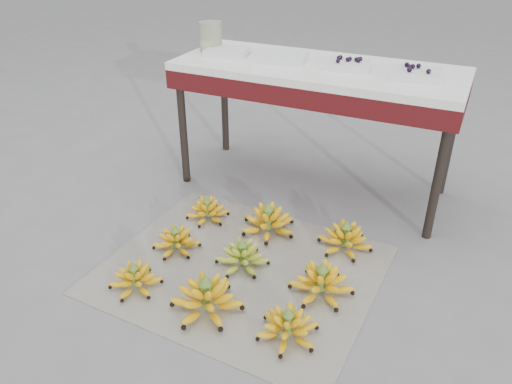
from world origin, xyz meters
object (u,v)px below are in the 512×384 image
at_px(tray_left, 282,57).
at_px(glass_jar, 211,37).
at_px(bunch_front_center, 206,298).
at_px(bunch_back_left, 208,211).
at_px(tray_far_left, 227,52).
at_px(newspaper_mat, 241,269).
at_px(bunch_front_right, 288,327).
at_px(bunch_front_left, 135,279).
at_px(bunch_mid_right, 321,283).
at_px(bunch_back_right, 345,239).
at_px(vendor_table, 317,80).
at_px(tray_right, 347,65).
at_px(bunch_mid_left, 176,241).
at_px(bunch_back_center, 268,222).
at_px(bunch_mid_center, 242,257).
at_px(tray_far_right, 415,74).

height_order(tray_left, glass_jar, glass_jar).
bearing_deg(bunch_front_center, glass_jar, 111.33).
distance_m(bunch_back_left, tray_far_left, 0.94).
relative_size(newspaper_mat, bunch_front_center, 3.68).
bearing_deg(bunch_front_right, bunch_front_left, 164.32).
height_order(bunch_mid_right, bunch_back_right, bunch_mid_right).
xyz_separation_m(bunch_mid_right, vendor_table, (-0.38, 0.93, 0.61)).
bearing_deg(newspaper_mat, bunch_front_right, -40.39).
bearing_deg(newspaper_mat, tray_right, 78.65).
distance_m(bunch_front_left, bunch_mid_right, 0.84).
height_order(bunch_front_center, bunch_front_right, bunch_front_center).
xyz_separation_m(newspaper_mat, bunch_mid_left, (-0.37, 0.01, 0.05)).
relative_size(tray_far_left, tray_left, 0.87).
xyz_separation_m(bunch_front_right, bunch_back_center, (-0.38, 0.66, 0.01)).
bearing_deg(vendor_table, bunch_back_right, -55.75).
distance_m(bunch_front_right, bunch_back_left, 0.97).
height_order(bunch_mid_center, bunch_back_right, bunch_back_right).
bearing_deg(bunch_front_left, vendor_table, 61.98).
height_order(bunch_front_center, tray_far_right, tray_far_right).
relative_size(bunch_front_right, bunch_mid_left, 1.24).
height_order(bunch_back_left, vendor_table, vendor_table).
height_order(bunch_front_right, bunch_back_left, bunch_front_right).
bearing_deg(bunch_mid_center, bunch_front_left, -137.40).
distance_m(bunch_front_right, bunch_back_right, 0.68).
xyz_separation_m(newspaper_mat, glass_jar, (-0.66, 0.95, 0.84)).
distance_m(newspaper_mat, tray_left, 1.22).
bearing_deg(bunch_front_center, tray_far_right, 59.40).
bearing_deg(bunch_front_right, tray_far_right, 64.83).
bearing_deg(newspaper_mat, tray_left, 101.83).
distance_m(bunch_front_left, bunch_front_right, 0.74).
relative_size(newspaper_mat, tray_far_right, 4.37).
relative_size(bunch_mid_left, bunch_mid_center, 0.99).
height_order(bunch_front_right, tray_far_left, tray_far_left).
xyz_separation_m(newspaper_mat, bunch_front_center, (-0.01, -0.31, 0.07)).
bearing_deg(bunch_mid_center, tray_far_right, 56.80).
distance_m(newspaper_mat, bunch_back_center, 0.35).
bearing_deg(bunch_back_left, bunch_mid_center, -59.38).
xyz_separation_m(bunch_back_center, tray_left, (-0.18, 0.57, 0.72)).
bearing_deg(bunch_back_center, bunch_mid_center, -110.82).
relative_size(bunch_front_center, bunch_mid_right, 1.04).
xyz_separation_m(bunch_front_left, tray_left, (0.18, 1.24, 0.73)).
xyz_separation_m(bunch_mid_left, tray_far_left, (-0.16, 0.90, 0.72)).
distance_m(bunch_back_left, bunch_back_right, 0.77).
bearing_deg(newspaper_mat, bunch_back_left, 138.74).
height_order(bunch_back_left, bunch_back_right, bunch_back_right).
xyz_separation_m(tray_far_left, tray_left, (0.34, 0.02, 0.00)).
distance_m(bunch_mid_right, tray_far_left, 1.48).
bearing_deg(bunch_back_right, bunch_back_center, -166.99).
distance_m(bunch_front_right, bunch_back_center, 0.76).
height_order(bunch_front_right, bunch_mid_right, bunch_mid_right).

